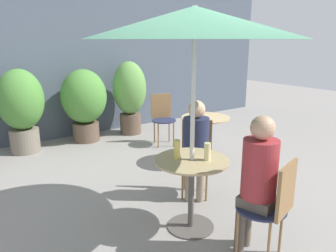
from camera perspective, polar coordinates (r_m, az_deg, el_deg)
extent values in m
plane|color=gray|center=(3.71, 5.55, -15.43)|extent=(20.00, 20.00, 0.00)
cube|color=#4C5666|center=(6.60, -16.86, 11.06)|extent=(10.00, 0.06, 3.00)
cylinder|color=#514C47|center=(3.53, 3.94, -16.97)|extent=(0.48, 0.48, 0.01)
cylinder|color=#514C47|center=(3.35, 4.05, -11.76)|extent=(0.06, 0.06, 0.70)
cylinder|color=tan|center=(3.21, 4.17, -5.99)|extent=(0.73, 0.73, 0.02)
cylinder|color=#514C47|center=(5.17, 6.32, -6.31)|extent=(0.48, 0.48, 0.01)
cylinder|color=#514C47|center=(5.05, 6.44, -2.52)|extent=(0.06, 0.06, 0.70)
cylinder|color=tan|center=(4.96, 6.56, 1.46)|extent=(0.73, 0.73, 0.02)
cylinder|color=#232847|center=(3.01, 15.90, -13.62)|extent=(0.44, 0.44, 0.02)
cylinder|color=olive|center=(2.98, 17.12, -19.34)|extent=(0.02, 0.02, 0.45)
cylinder|color=olive|center=(3.21, 19.06, -16.84)|extent=(0.02, 0.02, 0.45)
cylinder|color=olive|center=(3.06, 11.94, -17.89)|extent=(0.02, 0.02, 0.45)
cylinder|color=olive|center=(3.29, 14.23, -15.60)|extent=(0.02, 0.02, 0.45)
cube|color=olive|center=(2.86, 19.93, -10.42)|extent=(0.36, 0.13, 0.44)
cylinder|color=#232847|center=(3.98, 4.83, -5.93)|extent=(0.44, 0.44, 0.02)
cylinder|color=olive|center=(4.19, 6.83, -8.31)|extent=(0.02, 0.02, 0.45)
cylinder|color=olive|center=(4.21, 2.92, -8.14)|extent=(0.02, 0.02, 0.45)
cylinder|color=olive|center=(3.93, 6.73, -9.92)|extent=(0.02, 0.02, 0.45)
cylinder|color=olive|center=(3.95, 2.54, -9.74)|extent=(0.02, 0.02, 0.45)
cube|color=olive|center=(4.09, 5.06, -1.92)|extent=(0.29, 0.28, 0.44)
cylinder|color=#232847|center=(5.87, -0.73, 0.97)|extent=(0.44, 0.44, 0.02)
cylinder|color=olive|center=(6.10, 0.21, -0.76)|extent=(0.02, 0.02, 0.45)
cylinder|color=olive|center=(6.03, -2.38, -0.96)|extent=(0.02, 0.02, 0.45)
cylinder|color=olive|center=(5.84, 0.99, -1.48)|extent=(0.02, 0.02, 0.45)
cylinder|color=olive|center=(5.77, -1.70, -1.70)|extent=(0.02, 0.02, 0.45)
cube|color=olive|center=(6.01, -1.24, 3.55)|extent=(0.36, 0.15, 0.44)
cylinder|color=brown|center=(3.23, 13.48, -16.14)|extent=(0.09, 0.09, 0.44)
cylinder|color=brown|center=(3.13, 12.39, -17.23)|extent=(0.09, 0.09, 0.44)
cube|color=brown|center=(3.00, 15.26, -12.51)|extent=(0.33, 0.35, 0.09)
cylinder|color=#9E2D33|center=(2.88, 15.66, -7.18)|extent=(0.30, 0.30, 0.51)
sphere|color=tan|center=(2.77, 16.18, -0.30)|extent=(0.20, 0.20, 0.20)
cylinder|color=gray|center=(3.93, 3.61, -9.88)|extent=(0.09, 0.09, 0.44)
cylinder|color=gray|center=(3.93, 5.63, -9.97)|extent=(0.09, 0.09, 0.44)
cube|color=gray|center=(3.92, 4.81, -5.38)|extent=(0.38, 0.39, 0.09)
cylinder|color=#232847|center=(3.84, 4.89, -1.71)|extent=(0.30, 0.30, 0.43)
sphere|color=#DBAD89|center=(3.76, 5.00, 2.94)|extent=(0.20, 0.20, 0.20)
cylinder|color=beige|center=(3.17, 6.87, -4.44)|extent=(0.07, 0.07, 0.17)
cylinder|color=#DBC65B|center=(3.19, 1.56, -4.09)|extent=(0.06, 0.06, 0.19)
cylinder|color=slate|center=(6.08, -23.63, -2.31)|extent=(0.48, 0.48, 0.40)
ellipsoid|color=#4C8938|center=(5.93, -24.33, 4.22)|extent=(0.75, 0.75, 1.01)
cylinder|color=brown|center=(6.39, -14.06, -0.95)|extent=(0.49, 0.49, 0.35)
ellipsoid|color=#4C8938|center=(6.24, -14.45, 5.01)|extent=(0.83, 0.83, 1.00)
cylinder|color=brown|center=(6.73, -6.53, 0.44)|extent=(0.42, 0.42, 0.41)
ellipsoid|color=#609947|center=(6.59, -6.72, 6.58)|extent=(0.66, 0.66, 1.05)
cylinder|color=silver|center=(3.10, 4.28, 0.02)|extent=(0.04, 0.04, 2.15)
cone|color=#33664C|center=(3.00, 4.64, 17.51)|extent=(1.95, 1.95, 0.28)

